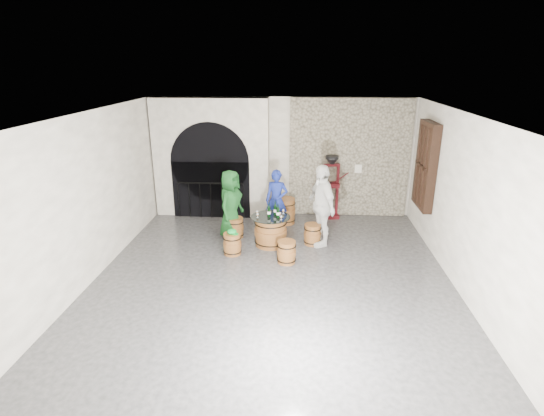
# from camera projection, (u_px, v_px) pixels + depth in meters

# --- Properties ---
(ground) EXTENTS (8.00, 8.00, 0.00)m
(ground) POSITION_uv_depth(u_px,v_px,m) (272.00, 281.00, 8.31)
(ground) COLOR #2D2D30
(ground) RESTS_ON ground
(wall_back) EXTENTS (8.00, 0.00, 8.00)m
(wall_back) POSITION_uv_depth(u_px,v_px,m) (282.00, 157.00, 11.56)
(wall_back) COLOR white
(wall_back) RESTS_ON ground
(wall_front) EXTENTS (8.00, 0.00, 8.00)m
(wall_front) POSITION_uv_depth(u_px,v_px,m) (242.00, 337.00, 4.02)
(wall_front) COLOR white
(wall_front) RESTS_ON ground
(wall_left) EXTENTS (0.00, 8.00, 8.00)m
(wall_left) POSITION_uv_depth(u_px,v_px,m) (88.00, 199.00, 8.02)
(wall_left) COLOR white
(wall_left) RESTS_ON ground
(wall_right) EXTENTS (0.00, 8.00, 8.00)m
(wall_right) POSITION_uv_depth(u_px,v_px,m) (467.00, 208.00, 7.55)
(wall_right) COLOR white
(wall_right) RESTS_ON ground
(ceiling) EXTENTS (8.00, 8.00, 0.00)m
(ceiling) POSITION_uv_depth(u_px,v_px,m) (272.00, 115.00, 7.26)
(ceiling) COLOR beige
(ceiling) RESTS_ON wall_back
(stone_facing_panel) EXTENTS (3.20, 0.12, 3.18)m
(stone_facing_panel) POSITION_uv_depth(u_px,v_px,m) (349.00, 159.00, 11.38)
(stone_facing_panel) COLOR #9E967E
(stone_facing_panel) RESTS_ON ground
(arched_opening) EXTENTS (3.10, 0.60, 3.19)m
(arched_opening) POSITION_uv_depth(u_px,v_px,m) (212.00, 159.00, 11.44)
(arched_opening) COLOR white
(arched_opening) RESTS_ON ground
(shuttered_window) EXTENTS (0.23, 1.10, 2.00)m
(shuttered_window) POSITION_uv_depth(u_px,v_px,m) (425.00, 166.00, 9.76)
(shuttered_window) COLOR black
(shuttered_window) RESTS_ON wall_right
(barrel_table) EXTENTS (0.91, 0.91, 0.71)m
(barrel_table) POSITION_uv_depth(u_px,v_px,m) (271.00, 231.00, 9.82)
(barrel_table) COLOR brown
(barrel_table) RESTS_ON ground
(barrel_stool_left) EXTENTS (0.42, 0.42, 0.49)m
(barrel_stool_left) POSITION_uv_depth(u_px,v_px,m) (235.00, 228.00, 10.31)
(barrel_stool_left) COLOR brown
(barrel_stool_left) RESTS_ON ground
(barrel_stool_far) EXTENTS (0.42, 0.42, 0.49)m
(barrel_stool_far) POSITION_uv_depth(u_px,v_px,m) (276.00, 220.00, 10.78)
(barrel_stool_far) COLOR brown
(barrel_stool_far) RESTS_ON ground
(barrel_stool_right) EXTENTS (0.42, 0.42, 0.49)m
(barrel_stool_right) POSITION_uv_depth(u_px,v_px,m) (312.00, 234.00, 9.91)
(barrel_stool_right) COLOR brown
(barrel_stool_right) RESTS_ON ground
(barrel_stool_near_right) EXTENTS (0.42, 0.42, 0.49)m
(barrel_stool_near_right) POSITION_uv_depth(u_px,v_px,m) (287.00, 252.00, 8.99)
(barrel_stool_near_right) COLOR brown
(barrel_stool_near_right) RESTS_ON ground
(barrel_stool_near_left) EXTENTS (0.42, 0.42, 0.49)m
(barrel_stool_near_left) POSITION_uv_depth(u_px,v_px,m) (232.00, 244.00, 9.39)
(barrel_stool_near_left) COLOR brown
(barrel_stool_near_left) RESTS_ON ground
(green_cap) EXTENTS (0.25, 0.21, 0.11)m
(green_cap) POSITION_uv_depth(u_px,v_px,m) (232.00, 232.00, 9.29)
(green_cap) COLOR #0D9630
(green_cap) RESTS_ON barrel_stool_near_left
(person_green) EXTENTS (0.77, 0.94, 1.66)m
(person_green) POSITION_uv_depth(u_px,v_px,m) (231.00, 204.00, 10.17)
(person_green) COLOR #13461A
(person_green) RESTS_ON ground
(person_blue) EXTENTS (0.60, 0.43, 1.55)m
(person_blue) POSITION_uv_depth(u_px,v_px,m) (277.00, 200.00, 10.62)
(person_blue) COLOR navy
(person_blue) RESTS_ON ground
(person_white) EXTENTS (0.89, 1.21, 1.91)m
(person_white) POSITION_uv_depth(u_px,v_px,m) (321.00, 205.00, 9.68)
(person_white) COLOR silver
(person_white) RESTS_ON ground
(wine_bottle_left) EXTENTS (0.08, 0.08, 0.32)m
(wine_bottle_left) POSITION_uv_depth(u_px,v_px,m) (269.00, 211.00, 9.65)
(wine_bottle_left) COLOR black
(wine_bottle_left) RESTS_ON barrel_table
(wine_bottle_center) EXTENTS (0.08, 0.08, 0.32)m
(wine_bottle_center) POSITION_uv_depth(u_px,v_px,m) (278.00, 212.00, 9.60)
(wine_bottle_center) COLOR black
(wine_bottle_center) RESTS_ON barrel_table
(wine_bottle_right) EXTENTS (0.08, 0.08, 0.32)m
(wine_bottle_right) POSITION_uv_depth(u_px,v_px,m) (275.00, 209.00, 9.78)
(wine_bottle_right) COLOR black
(wine_bottle_right) RESTS_ON barrel_table
(tasting_glass_a) EXTENTS (0.05, 0.05, 0.10)m
(tasting_glass_a) POSITION_uv_depth(u_px,v_px,m) (258.00, 215.00, 9.64)
(tasting_glass_a) COLOR #BE6924
(tasting_glass_a) RESTS_ON barrel_table
(tasting_glass_b) EXTENTS (0.05, 0.05, 0.10)m
(tasting_glass_b) POSITION_uv_depth(u_px,v_px,m) (280.00, 214.00, 9.70)
(tasting_glass_b) COLOR #BE6924
(tasting_glass_b) RESTS_ON barrel_table
(tasting_glass_c) EXTENTS (0.05, 0.05, 0.10)m
(tasting_glass_c) POSITION_uv_depth(u_px,v_px,m) (268.00, 211.00, 9.94)
(tasting_glass_c) COLOR #BE6924
(tasting_glass_c) RESTS_ON barrel_table
(tasting_glass_d) EXTENTS (0.05, 0.05, 0.10)m
(tasting_glass_d) POSITION_uv_depth(u_px,v_px,m) (283.00, 211.00, 9.89)
(tasting_glass_d) COLOR #BE6924
(tasting_glass_d) RESTS_ON barrel_table
(tasting_glass_e) EXTENTS (0.05, 0.05, 0.10)m
(tasting_glass_e) POSITION_uv_depth(u_px,v_px,m) (281.00, 218.00, 9.49)
(tasting_glass_e) COLOR #BE6924
(tasting_glass_e) RESTS_ON barrel_table
(tasting_glass_f) EXTENTS (0.05, 0.05, 0.10)m
(tasting_glass_f) POSITION_uv_depth(u_px,v_px,m) (257.00, 213.00, 9.80)
(tasting_glass_f) COLOR #BE6924
(tasting_glass_f) RESTS_ON barrel_table
(side_barrel) EXTENTS (0.52, 0.52, 0.69)m
(side_barrel) POSITION_uv_depth(u_px,v_px,m) (286.00, 211.00, 11.16)
(side_barrel) COLOR brown
(side_barrel) RESTS_ON ground
(corking_press) EXTENTS (0.73, 0.45, 1.72)m
(corking_press) POSITION_uv_depth(u_px,v_px,m) (331.00, 182.00, 11.36)
(corking_press) COLOR #510D15
(corking_press) RESTS_ON ground
(control_box) EXTENTS (0.18, 0.10, 0.22)m
(control_box) POSITION_uv_depth(u_px,v_px,m) (358.00, 168.00, 11.37)
(control_box) COLOR silver
(control_box) RESTS_ON wall_back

